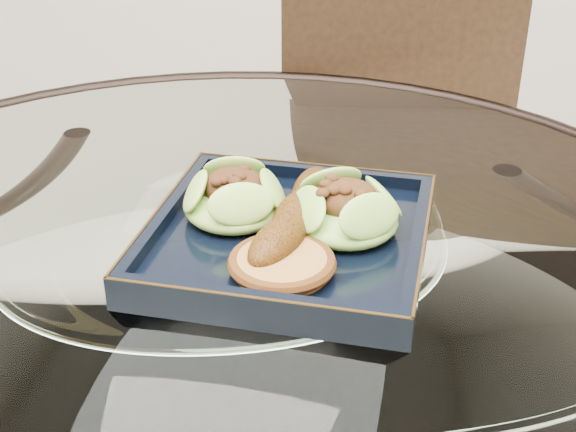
# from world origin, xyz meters

# --- Properties ---
(dining_table) EXTENTS (1.13, 1.13, 0.77)m
(dining_table) POSITION_xyz_m (-0.00, -0.00, 0.60)
(dining_table) COLOR white
(dining_table) RESTS_ON ground
(dining_chair) EXTENTS (0.47, 0.47, 0.93)m
(dining_chair) POSITION_xyz_m (0.14, 0.51, 0.52)
(dining_chair) COLOR #321F10
(dining_chair) RESTS_ON ground
(navy_plate) EXTENTS (0.27, 0.27, 0.02)m
(navy_plate) POSITION_xyz_m (0.06, 0.04, 0.77)
(navy_plate) COLOR black
(navy_plate) RESTS_ON dining_table
(lettuce_wrap_left) EXTENTS (0.11, 0.11, 0.04)m
(lettuce_wrap_left) POSITION_xyz_m (-0.00, 0.06, 0.80)
(lettuce_wrap_left) COLOR #679A2C
(lettuce_wrap_left) RESTS_ON navy_plate
(lettuce_wrap_right) EXTENTS (0.12, 0.12, 0.04)m
(lettuce_wrap_right) POSITION_xyz_m (0.11, 0.05, 0.80)
(lettuce_wrap_right) COLOR #4D912A
(lettuce_wrap_right) RESTS_ON navy_plate
(roasted_plantain) EXTENTS (0.06, 0.20, 0.04)m
(roasted_plantain) POSITION_xyz_m (0.07, 0.04, 0.80)
(roasted_plantain) COLOR #61350A
(roasted_plantain) RESTS_ON navy_plate
(crumb_patty) EXTENTS (0.11, 0.11, 0.02)m
(crumb_patty) POSITION_xyz_m (0.07, -0.03, 0.79)
(crumb_patty) COLOR #AC7939
(crumb_patty) RESTS_ON navy_plate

